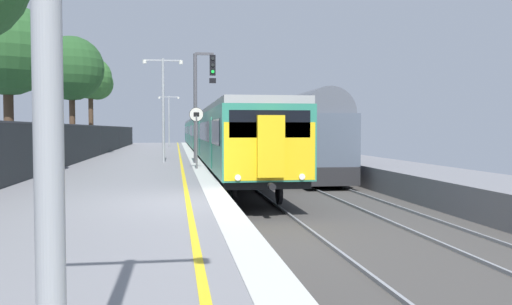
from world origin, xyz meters
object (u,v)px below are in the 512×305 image
Objects in this scene: background_tree_centre at (8,52)px; signal_gantry at (201,95)px; background_tree_back at (93,80)px; freight_train_adjacent_track at (257,132)px; platform_lamp_far at (169,116)px; speed_limit_sign at (196,130)px; background_tree_left at (70,71)px; platform_lamp_mid at (163,101)px; commuter_train_at_platform at (208,134)px.

signal_gantry is at bearing 7.48° from background_tree_centre.
freight_train_adjacent_track is at bearing 10.40° from background_tree_back.
freight_train_adjacent_track is 8.97× the size of platform_lamp_far.
speed_limit_sign is (-5.85, -21.30, 0.20)m from freight_train_adjacent_track.
signal_gantry is at bearing -107.43° from freight_train_adjacent_track.
background_tree_left reaches higher than freight_train_adjacent_track.
platform_lamp_far is 27.57m from background_tree_centre.
background_tree_back reaches higher than platform_lamp_far.
background_tree_centre is at bearing -94.25° from background_tree_back.
background_tree_back reaches higher than platform_lamp_mid.
speed_limit_sign is 20.53m from background_tree_back.
commuter_train_at_platform is 22.79m from speed_limit_sign.
background_tree_left is at bearing -149.24° from freight_train_adjacent_track.
background_tree_left is 10.66m from background_tree_centre.
platform_lamp_mid is 0.68× the size of background_tree_left.
background_tree_centre is at bearing -93.36° from background_tree_left.
background_tree_left is 5.66m from background_tree_back.
platform_lamp_mid is at bearing 152.09° from signal_gantry.
platform_lamp_far is at bearing 92.87° from speed_limit_sign.
speed_limit_sign is 5.20m from platform_lamp_mid.
background_tree_back is (-8.83, -3.76, 4.08)m from commuter_train_at_platform.
platform_lamp_mid is 15.37m from background_tree_back.
background_tree_back is (-6.98, 18.95, 3.70)m from speed_limit_sign.
background_tree_left is (-13.42, -7.98, 3.98)m from freight_train_adjacent_track.
platform_lamp_mid is at bearing -68.75° from background_tree_back.
platform_lamp_mid is at bearing -90.00° from platform_lamp_far.
signal_gantry reaches higher than commuter_train_at_platform.
platform_lamp_mid is (-1.83, 0.97, -0.26)m from signal_gantry.
commuter_train_at_platform is at bearing 79.52° from platform_lamp_mid.
freight_train_adjacent_track reaches higher than commuter_train_at_platform.
signal_gantry is 12.55m from background_tree_left.
platform_lamp_far reaches higher than speed_limit_sign.
platform_lamp_mid is at bearing 17.29° from background_tree_centre.
commuter_train_at_platform is 22.73m from background_tree_centre.
background_tree_back is (-5.51, -10.38, 2.43)m from platform_lamp_far.
speed_limit_sign is at bearing -72.86° from platform_lamp_mid.
freight_train_adjacent_track is at bearing 72.57° from signal_gantry.
platform_lamp_far is at bearing 62.03° from background_tree_back.
commuter_train_at_platform is 18.33m from platform_lamp_mid.
background_tree_centre is at bearing -162.71° from platform_lamp_mid.
platform_lamp_far is at bearing 75.85° from background_tree_centre.
platform_lamp_far reaches higher than commuter_train_at_platform.
freight_train_adjacent_track is at bearing -19.38° from commuter_train_at_platform.
platform_lamp_mid reaches higher than commuter_train_at_platform.
background_tree_centre is (-10.04, -20.03, 3.83)m from commuter_train_at_platform.
platform_lamp_far is 17.32m from background_tree_left.
commuter_train_at_platform is 11.57× the size of platform_lamp_mid.
speed_limit_sign is at bearing -95.38° from signal_gantry.
background_tree_back is (0.58, 5.63, -0.08)m from background_tree_left.
platform_lamp_mid is at bearing 107.14° from speed_limit_sign.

